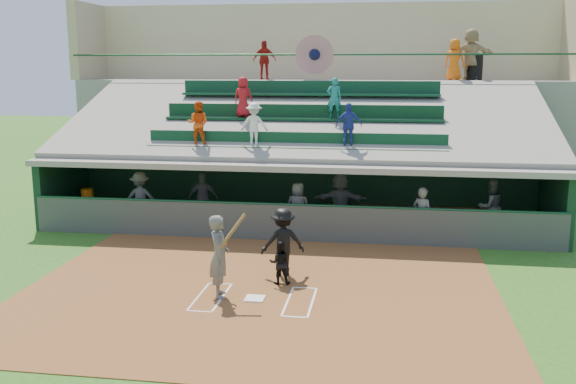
# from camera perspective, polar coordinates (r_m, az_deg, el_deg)

# --- Properties ---
(ground) EXTENTS (100.00, 100.00, 0.00)m
(ground) POSITION_cam_1_polar(r_m,az_deg,el_deg) (14.62, -2.97, -9.56)
(ground) COLOR #285919
(ground) RESTS_ON ground
(dirt_slab) EXTENTS (11.00, 9.00, 0.02)m
(dirt_slab) POSITION_cam_1_polar(r_m,az_deg,el_deg) (15.07, -2.59, -8.86)
(dirt_slab) COLOR brown
(dirt_slab) RESTS_ON ground
(home_plate) EXTENTS (0.43, 0.43, 0.03)m
(home_plate) POSITION_cam_1_polar(r_m,az_deg,el_deg) (14.61, -2.97, -9.43)
(home_plate) COLOR white
(home_plate) RESTS_ON dirt_slab
(batters_box_chalk) EXTENTS (2.65, 1.85, 0.01)m
(batters_box_chalk) POSITION_cam_1_polar(r_m,az_deg,el_deg) (14.61, -2.97, -9.48)
(batters_box_chalk) COLOR white
(batters_box_chalk) RESTS_ON dirt_slab
(dugout_floor) EXTENTS (16.00, 3.50, 0.04)m
(dugout_floor) POSITION_cam_1_polar(r_m,az_deg,el_deg) (20.97, 0.70, -3.06)
(dugout_floor) COLOR gray
(dugout_floor) RESTS_ON ground
(concourse_slab) EXTENTS (20.00, 3.00, 4.60)m
(concourse_slab) POSITION_cam_1_polar(r_m,az_deg,el_deg) (27.19, 2.67, 5.08)
(concourse_slab) COLOR gray
(concourse_slab) RESTS_ON ground
(grandstand) EXTENTS (20.40, 10.40, 7.80)m
(grandstand) POSITION_cam_1_polar(r_m,az_deg,el_deg) (24.24, 1.91, 4.26)
(grandstand) COLOR #484C47
(grandstand) RESTS_ON ground
(batter_at_plate) EXTENTS (0.95, 0.82, 1.95)m
(batter_at_plate) POSITION_cam_1_polar(r_m,az_deg,el_deg) (14.54, -6.12, -5.67)
(batter_at_plate) COLOR #51534F
(batter_at_plate) RESTS_ON dirt_slab
(catcher) EXTENTS (0.56, 0.47, 1.05)m
(catcher) POSITION_cam_1_polar(r_m,az_deg,el_deg) (15.41, -0.73, -6.30)
(catcher) COLOR black
(catcher) RESTS_ON dirt_slab
(home_umpire) EXTENTS (1.25, 0.97, 1.70)m
(home_umpire) POSITION_cam_1_polar(r_m,az_deg,el_deg) (15.99, -0.46, -4.44)
(home_umpire) COLOR black
(home_umpire) RESTS_ON dirt_slab
(dugout_bench) EXTENTS (14.75, 2.10, 0.44)m
(dugout_bench) POSITION_cam_1_polar(r_m,az_deg,el_deg) (22.02, 0.68, -1.73)
(dugout_bench) COLOR brown
(dugout_bench) RESTS_ON dugout_floor
(white_table) EXTENTS (0.92, 0.80, 0.67)m
(white_table) POSITION_cam_1_polar(r_m,az_deg,el_deg) (22.65, -17.19, -1.57)
(white_table) COLOR silver
(white_table) RESTS_ON dugout_floor
(water_cooler) EXTENTS (0.40, 0.40, 0.40)m
(water_cooler) POSITION_cam_1_polar(r_m,az_deg,el_deg) (22.57, -17.43, -0.23)
(water_cooler) COLOR orange
(water_cooler) RESTS_ON white_table
(dugout_player_a) EXTENTS (1.26, 0.91, 1.76)m
(dugout_player_a) POSITION_cam_1_polar(r_m,az_deg,el_deg) (21.43, -12.96, -0.57)
(dugout_player_a) COLOR #585B56
(dugout_player_a) RESTS_ON dugout_floor
(dugout_player_b) EXTENTS (1.00, 0.45, 1.67)m
(dugout_player_b) POSITION_cam_1_polar(r_m,az_deg,el_deg) (21.45, -7.53, -0.49)
(dugout_player_b) COLOR #565954
(dugout_player_b) RESTS_ON dugout_floor
(dugout_player_c) EXTENTS (0.82, 0.58, 1.58)m
(dugout_player_c) POSITION_cam_1_polar(r_m,az_deg,el_deg) (20.03, 0.89, -1.36)
(dugout_player_c) COLOR #60625D
(dugout_player_c) RESTS_ON dugout_floor
(dugout_player_d) EXTENTS (1.72, 0.65, 1.82)m
(dugout_player_d) POSITION_cam_1_polar(r_m,az_deg,el_deg) (20.40, 4.64, -0.82)
(dugout_player_d) COLOR #585B56
(dugout_player_d) RESTS_ON dugout_floor
(dugout_player_e) EXTENTS (0.73, 0.66, 1.67)m
(dugout_player_e) POSITION_cam_1_polar(r_m,az_deg,el_deg) (19.16, 11.83, -2.04)
(dugout_player_e) COLOR #545651
(dugout_player_e) RESTS_ON dugout_floor
(dugout_player_f) EXTENTS (1.03, 0.92, 1.74)m
(dugout_player_f) POSITION_cam_1_polar(r_m,az_deg,el_deg) (20.66, 17.55, -1.28)
(dugout_player_f) COLOR #585B56
(dugout_player_f) RESTS_ON dugout_floor
(trash_bin) EXTENTS (0.66, 0.66, 0.99)m
(trash_bin) POSITION_cam_1_polar(r_m,az_deg,el_deg) (26.75, 16.21, 10.56)
(trash_bin) COLOR black
(trash_bin) RESTS_ON concourse_slab
(concourse_staff_a) EXTENTS (0.97, 0.50, 1.58)m
(concourse_staff_a) POSITION_cam_1_polar(r_m,az_deg,el_deg) (26.43, -2.09, 11.62)
(concourse_staff_a) COLOR #A01912
(concourse_staff_a) RESTS_ON concourse_slab
(concourse_staff_b) EXTENTS (0.91, 0.77, 1.59)m
(concourse_staff_b) POSITION_cam_1_polar(r_m,az_deg,el_deg) (25.96, 14.58, 11.30)
(concourse_staff_b) COLOR #EB5F0D
(concourse_staff_b) RESTS_ON concourse_slab
(concourse_staff_c) EXTENTS (1.94, 0.92, 2.01)m
(concourse_staff_c) POSITION_cam_1_polar(r_m,az_deg,el_deg) (26.54, 15.93, 11.67)
(concourse_staff_c) COLOR tan
(concourse_staff_c) RESTS_ON concourse_slab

